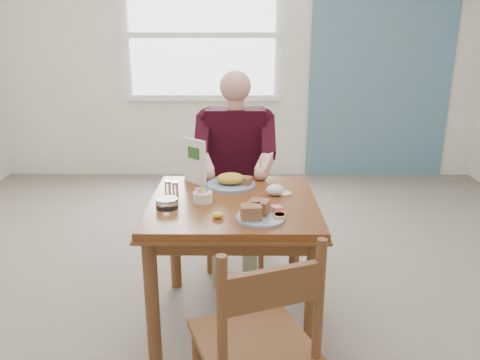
{
  "coord_description": "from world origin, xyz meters",
  "views": [
    {
      "loc": [
        0.05,
        -2.39,
        1.61
      ],
      "look_at": [
        0.04,
        0.0,
        0.87
      ],
      "focal_mm": 35.0,
      "sensor_mm": 36.0,
      "label": 1
    }
  ],
  "objects_px": {
    "chair_far": "(236,198)",
    "diner": "(235,157)",
    "near_plate": "(259,213)",
    "far_plate": "(232,181)",
    "chair_near": "(257,345)",
    "table": "(233,219)"
  },
  "relations": [
    {
      "from": "near_plate",
      "to": "far_plate",
      "type": "height_order",
      "value": "near_plate"
    },
    {
      "from": "chair_far",
      "to": "chair_near",
      "type": "distance_m",
      "value": 1.68
    },
    {
      "from": "chair_near",
      "to": "far_plate",
      "type": "height_order",
      "value": "chair_near"
    },
    {
      "from": "table",
      "to": "near_plate",
      "type": "distance_m",
      "value": 0.32
    },
    {
      "from": "chair_near",
      "to": "near_plate",
      "type": "height_order",
      "value": "chair_near"
    },
    {
      "from": "chair_near",
      "to": "diner",
      "type": "relative_size",
      "value": 0.69
    },
    {
      "from": "diner",
      "to": "chair_far",
      "type": "bearing_deg",
      "value": 90.01
    },
    {
      "from": "table",
      "to": "chair_near",
      "type": "xyz_separation_m",
      "value": [
        0.11,
        -0.88,
        -0.16
      ]
    },
    {
      "from": "chair_far",
      "to": "chair_near",
      "type": "xyz_separation_m",
      "value": [
        0.11,
        -1.67,
        0.0
      ]
    },
    {
      "from": "diner",
      "to": "far_plate",
      "type": "relative_size",
      "value": 3.74
    },
    {
      "from": "table",
      "to": "chair_far",
      "type": "xyz_separation_m",
      "value": [
        0.0,
        0.8,
        -0.16
      ]
    },
    {
      "from": "chair_far",
      "to": "diner",
      "type": "xyz_separation_m",
      "value": [
        0.0,
        -0.09,
        0.33
      ]
    },
    {
      "from": "chair_far",
      "to": "far_plate",
      "type": "bearing_deg",
      "value": -91.36
    },
    {
      "from": "table",
      "to": "diner",
      "type": "bearing_deg",
      "value": 90.0
    },
    {
      "from": "table",
      "to": "far_plate",
      "type": "bearing_deg",
      "value": 92.98
    },
    {
      "from": "table",
      "to": "chair_far",
      "type": "height_order",
      "value": "chair_far"
    },
    {
      "from": "near_plate",
      "to": "far_plate",
      "type": "distance_m",
      "value": 0.53
    },
    {
      "from": "chair_near",
      "to": "near_plate",
      "type": "relative_size",
      "value": 3.6
    },
    {
      "from": "chair_near",
      "to": "far_plate",
      "type": "bearing_deg",
      "value": 96.1
    },
    {
      "from": "chair_far",
      "to": "near_plate",
      "type": "bearing_deg",
      "value": -83.03
    },
    {
      "from": "table",
      "to": "diner",
      "type": "xyz_separation_m",
      "value": [
        0.0,
        0.71,
        0.17
      ]
    },
    {
      "from": "table",
      "to": "chair_far",
      "type": "distance_m",
      "value": 0.81
    }
  ]
}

